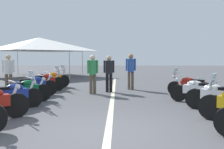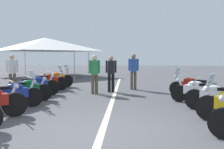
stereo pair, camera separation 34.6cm
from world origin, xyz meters
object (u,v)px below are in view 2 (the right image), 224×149
Objects in this scene: motorcycle_right_row_3 at (200,91)px; bystander_2 at (12,70)px; motorcycle_left_row_2 at (10,94)px; motorcycle_left_row_3 at (24,90)px; bystander_4 at (95,71)px; motorcycle_left_row_4 at (34,85)px; motorcycle_left_row_6 at (54,79)px; bystander_0 at (111,71)px; motorcycle_right_row_2 at (218,97)px; bystander_3 at (133,69)px; motorcycle_left_row_5 at (47,81)px; event_tent at (45,44)px; motorcycle_right_row_4 at (193,86)px.

bystander_2 is (2.31, 7.85, 0.57)m from motorcycle_right_row_3.
motorcycle_left_row_2 is 6.34m from motorcycle_right_row_3.
motorcycle_left_row_3 is 1.04× the size of bystander_4.
motorcycle_left_row_2 is 2.48m from motorcycle_left_row_4.
motorcycle_left_row_3 is at bearing -125.68° from motorcycle_left_row_6.
motorcycle_left_row_2 is at bearing -58.12° from bystander_0.
bystander_0 is (3.87, -2.93, 0.53)m from motorcycle_left_row_2.
motorcycle_right_row_2 is 5.22m from bystander_0.
bystander_3 is (3.55, 2.23, 0.60)m from motorcycle_right_row_3.
motorcycle_left_row_5 is 3.12m from bystander_0.
bystander_2 is at bearing 76.91° from motorcycle_left_row_2.
motorcycle_left_row_2 is at bearing -125.94° from motorcycle_left_row_6.
motorcycle_left_row_4 is at bearing -128.34° from motorcycle_left_row_6.
motorcycle_right_row_2 is 15.84m from event_tent.
motorcycle_right_row_4 is 8.06m from bystander_2.
motorcycle_right_row_2 is at bearing 46.17° from bystander_2.
motorcycle_left_row_6 is at bearing 21.62° from bystander_4.
bystander_2 is at bearing 54.61° from bystander_4.
bystander_0 is at bearing -18.71° from motorcycle_right_row_2.
motorcycle_right_row_3 is 1.12× the size of bystander_0.
bystander_2 is at bearing 88.26° from bystander_3.
motorcycle_left_row_2 is 0.26× the size of event_tent.
motorcycle_left_row_6 is 3.34m from bystander_0.
motorcycle_left_row_6 is 1.05× the size of bystander_4.
motorcycle_left_row_5 is 1.64m from bystander_2.
motorcycle_right_row_2 is at bearing -51.18° from motorcycle_left_row_4.
motorcycle_left_row_2 is at bearing 4.81° from bystander_2.
motorcycle_left_row_6 is at bearing 58.89° from motorcycle_left_row_3.
motorcycle_left_row_4 is 2.61m from bystander_4.
bystander_2 is 9.21m from event_tent.
motorcycle_left_row_6 is at bearing -2.00° from motorcycle_right_row_3.
bystander_2 is 3.88m from bystander_4.
bystander_0 is at bearing -82.82° from bystander_4.
motorcycle_right_row_2 is at bearing 126.37° from motorcycle_right_row_3.
bystander_4 is at bearing 22.67° from motorcycle_right_row_4.
event_tent is (11.38, 3.08, 2.19)m from motorcycle_left_row_3.
bystander_3 reaches higher than motorcycle_right_row_3.
motorcycle_left_row_4 is 0.28× the size of event_tent.
motorcycle_left_row_5 is at bearing -1.69° from motorcycle_right_row_2.
event_tent is (8.62, 6.03, 1.65)m from bystander_0.
motorcycle_left_row_3 is 0.94× the size of motorcycle_right_row_3.
bystander_2 reaches higher than motorcycle_left_row_3.
bystander_0 is (3.88, 3.45, 0.54)m from motorcycle_right_row_2.
motorcycle_left_row_4 is at bearing 77.33° from bystander_4.
motorcycle_left_row_5 is 1.01× the size of motorcycle_left_row_6.
bystander_2 is (-0.32, 4.57, 0.03)m from bystander_0.
bystander_0 reaches higher than motorcycle_right_row_4.
motorcycle_left_row_4 is at bearing 63.95° from motorcycle_left_row_3.
motorcycle_left_row_5 is (2.85, 0.13, 0.02)m from motorcycle_left_row_3.
motorcycle_left_row_6 is 0.95× the size of motorcycle_right_row_3.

